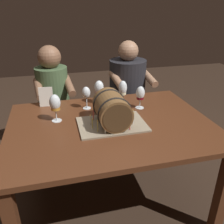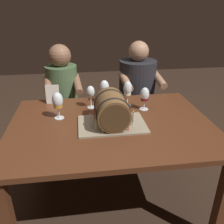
{
  "view_description": "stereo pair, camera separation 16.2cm",
  "coord_description": "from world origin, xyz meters",
  "px_view_note": "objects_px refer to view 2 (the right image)",
  "views": [
    {
      "loc": [
        -0.36,
        -1.45,
        1.52
      ],
      "look_at": [
        0.0,
        -0.03,
        0.83
      ],
      "focal_mm": 38.27,
      "sensor_mm": 36.0,
      "label": 1
    },
    {
      "loc": [
        -0.2,
        -1.48,
        1.52
      ],
      "look_at": [
        0.0,
        -0.03,
        0.83
      ],
      "focal_mm": 38.27,
      "sensor_mm": 36.0,
      "label": 2
    }
  ],
  "objects_px": {
    "wine_glass_rose": "(104,88)",
    "wine_glass_amber": "(58,101)",
    "wine_glass_red": "(145,95)",
    "menu_card": "(53,94)",
    "dining_table": "(111,134)",
    "person_seated_left": "(64,108)",
    "wine_glass_white": "(128,90)",
    "wine_glass_empty": "(91,92)",
    "person_seated_right": "(136,100)",
    "barrel_cake": "(112,111)"
  },
  "relations": [
    {
      "from": "barrel_cake",
      "to": "menu_card",
      "type": "height_order",
      "value": "barrel_cake"
    },
    {
      "from": "dining_table",
      "to": "wine_glass_amber",
      "type": "relative_size",
      "value": 7.08
    },
    {
      "from": "wine_glass_white",
      "to": "wine_glass_red",
      "type": "height_order",
      "value": "wine_glass_white"
    },
    {
      "from": "wine_glass_rose",
      "to": "person_seated_left",
      "type": "bearing_deg",
      "value": 130.38
    },
    {
      "from": "barrel_cake",
      "to": "wine_glass_rose",
      "type": "xyz_separation_m",
      "value": [
        -0.01,
        0.4,
        0.02
      ]
    },
    {
      "from": "person_seated_left",
      "to": "person_seated_right",
      "type": "relative_size",
      "value": 0.99
    },
    {
      "from": "barrel_cake",
      "to": "menu_card",
      "type": "xyz_separation_m",
      "value": [
        -0.44,
        0.45,
        -0.03
      ]
    },
    {
      "from": "wine_glass_white",
      "to": "wine_glass_amber",
      "type": "relative_size",
      "value": 1.03
    },
    {
      "from": "wine_glass_rose",
      "to": "wine_glass_red",
      "type": "xyz_separation_m",
      "value": [
        0.3,
        -0.18,
        -0.01
      ]
    },
    {
      "from": "wine_glass_white",
      "to": "wine_glass_red",
      "type": "distance_m",
      "value": 0.15
    },
    {
      "from": "wine_glass_empty",
      "to": "menu_card",
      "type": "height_order",
      "value": "wine_glass_empty"
    },
    {
      "from": "wine_glass_rose",
      "to": "wine_glass_red",
      "type": "distance_m",
      "value": 0.34
    },
    {
      "from": "wine_glass_empty",
      "to": "wine_glass_amber",
      "type": "relative_size",
      "value": 0.91
    },
    {
      "from": "wine_glass_empty",
      "to": "person_seated_right",
      "type": "relative_size",
      "value": 0.16
    },
    {
      "from": "wine_glass_empty",
      "to": "wine_glass_red",
      "type": "relative_size",
      "value": 1.0
    },
    {
      "from": "wine_glass_red",
      "to": "barrel_cake",
      "type": "bearing_deg",
      "value": -141.49
    },
    {
      "from": "wine_glass_rose",
      "to": "menu_card",
      "type": "xyz_separation_m",
      "value": [
        -0.43,
        0.05,
        -0.05
      ]
    },
    {
      "from": "wine_glass_rose",
      "to": "wine_glass_empty",
      "type": "xyz_separation_m",
      "value": [
        -0.12,
        -0.08,
        -0.0
      ]
    },
    {
      "from": "dining_table",
      "to": "person_seated_left",
      "type": "xyz_separation_m",
      "value": [
        -0.38,
        0.81,
        -0.12
      ]
    },
    {
      "from": "wine_glass_white",
      "to": "wine_glass_amber",
      "type": "bearing_deg",
      "value": -163.22
    },
    {
      "from": "menu_card",
      "to": "person_seated_right",
      "type": "xyz_separation_m",
      "value": [
        0.82,
        0.39,
        -0.25
      ]
    },
    {
      "from": "barrel_cake",
      "to": "wine_glass_red",
      "type": "distance_m",
      "value": 0.37
    },
    {
      "from": "barrel_cake",
      "to": "wine_glass_white",
      "type": "xyz_separation_m",
      "value": [
        0.17,
        0.32,
        0.03
      ]
    },
    {
      "from": "barrel_cake",
      "to": "dining_table",
      "type": "bearing_deg",
      "value": 90.88
    },
    {
      "from": "menu_card",
      "to": "person_seated_left",
      "type": "distance_m",
      "value": 0.49
    },
    {
      "from": "wine_glass_amber",
      "to": "barrel_cake",
      "type": "bearing_deg",
      "value": -23.3
    },
    {
      "from": "barrel_cake",
      "to": "wine_glass_empty",
      "type": "distance_m",
      "value": 0.35
    },
    {
      "from": "wine_glass_rose",
      "to": "wine_glass_amber",
      "type": "distance_m",
      "value": 0.44
    },
    {
      "from": "wine_glass_empty",
      "to": "person_seated_left",
      "type": "height_order",
      "value": "person_seated_left"
    },
    {
      "from": "wine_glass_rose",
      "to": "wine_glass_amber",
      "type": "bearing_deg",
      "value": -145.89
    },
    {
      "from": "menu_card",
      "to": "person_seated_right",
      "type": "distance_m",
      "value": 0.94
    },
    {
      "from": "wine_glass_empty",
      "to": "menu_card",
      "type": "xyz_separation_m",
      "value": [
        -0.31,
        0.13,
        -0.05
      ]
    },
    {
      "from": "wine_glass_red",
      "to": "person_seated_right",
      "type": "bearing_deg",
      "value": 81.53
    },
    {
      "from": "dining_table",
      "to": "wine_glass_rose",
      "type": "height_order",
      "value": "wine_glass_rose"
    },
    {
      "from": "wine_glass_rose",
      "to": "wine_glass_empty",
      "type": "relative_size",
      "value": 1.09
    },
    {
      "from": "barrel_cake",
      "to": "wine_glass_rose",
      "type": "distance_m",
      "value": 0.41
    },
    {
      "from": "wine_glass_rose",
      "to": "wine_glass_white",
      "type": "xyz_separation_m",
      "value": [
        0.18,
        -0.08,
        0.0
      ]
    },
    {
      "from": "barrel_cake",
      "to": "person_seated_right",
      "type": "bearing_deg",
      "value": 65.77
    },
    {
      "from": "wine_glass_amber",
      "to": "person_seated_left",
      "type": "bearing_deg",
      "value": 90.81
    },
    {
      "from": "wine_glass_white",
      "to": "wine_glass_empty",
      "type": "distance_m",
      "value": 0.3
    },
    {
      "from": "person_seated_left",
      "to": "wine_glass_amber",
      "type": "bearing_deg",
      "value": -89.19
    },
    {
      "from": "dining_table",
      "to": "wine_glass_white",
      "type": "xyz_separation_m",
      "value": [
        0.17,
        0.29,
        0.23
      ]
    },
    {
      "from": "person_seated_right",
      "to": "menu_card",
      "type": "bearing_deg",
      "value": -154.44
    },
    {
      "from": "wine_glass_amber",
      "to": "wine_glass_red",
      "type": "relative_size",
      "value": 1.1
    },
    {
      "from": "barrel_cake",
      "to": "wine_glass_empty",
      "type": "bearing_deg",
      "value": 111.25
    },
    {
      "from": "person_seated_left",
      "to": "person_seated_right",
      "type": "bearing_deg",
      "value": 0.05
    },
    {
      "from": "wine_glass_red",
      "to": "person_seated_left",
      "type": "bearing_deg",
      "value": 137.45
    },
    {
      "from": "dining_table",
      "to": "menu_card",
      "type": "bearing_deg",
      "value": 136.01
    },
    {
      "from": "wine_glass_red",
      "to": "menu_card",
      "type": "distance_m",
      "value": 0.76
    },
    {
      "from": "wine_glass_empty",
      "to": "person_seated_left",
      "type": "xyz_separation_m",
      "value": [
        -0.25,
        0.52,
        -0.34
      ]
    }
  ]
}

